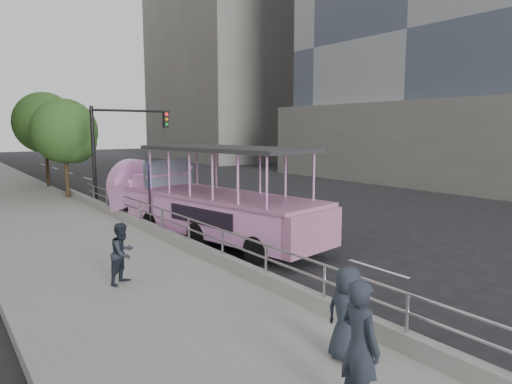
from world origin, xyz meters
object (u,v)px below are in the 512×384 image
at_px(pedestrian_near, 360,346).
at_px(parking_sign, 150,191).
at_px(duck_boat, 201,204).
at_px(street_tree_near, 67,134).
at_px(pedestrian_mid, 123,253).
at_px(traffic_signal, 117,140).
at_px(street_tree_far, 47,125).
at_px(car, 251,209).
at_px(pedestrian_far, 347,314).

bearing_deg(pedestrian_near, parking_sign, -3.36).
bearing_deg(duck_boat, street_tree_near, 99.94).
height_order(pedestrian_near, pedestrian_mid, pedestrian_near).
distance_m(pedestrian_near, traffic_signal, 19.55).
relative_size(duck_boat, street_tree_near, 1.87).
bearing_deg(street_tree_far, car, -74.60).
xyz_separation_m(pedestrian_mid, street_tree_far, (2.72, 21.64, 3.25)).
xyz_separation_m(pedestrian_near, traffic_signal, (3.33, 19.13, 2.27)).
bearing_deg(pedestrian_far, pedestrian_near, 127.16).
bearing_deg(parking_sign, street_tree_far, 90.83).
height_order(pedestrian_far, traffic_signal, traffic_signal).
bearing_deg(car, pedestrian_mid, -165.12).
relative_size(pedestrian_near, traffic_signal, 0.36).
height_order(parking_sign, street_tree_far, street_tree_far).
xyz_separation_m(car, traffic_signal, (-3.20, 7.28, 2.82)).
distance_m(duck_boat, street_tree_near, 11.86).
distance_m(parking_sign, street_tree_far, 16.47).
distance_m(duck_boat, pedestrian_mid, 6.20).
relative_size(pedestrian_near, parking_sign, 0.66).
relative_size(duck_boat, parking_sign, 3.82).
relative_size(duck_boat, pedestrian_far, 6.76).
distance_m(pedestrian_near, street_tree_far, 28.79).
bearing_deg(pedestrian_near, pedestrian_mid, 13.17).
height_order(duck_boat, pedestrian_near, duck_boat).
bearing_deg(traffic_signal, car, -66.23).
height_order(pedestrian_mid, traffic_signal, traffic_signal).
height_order(pedestrian_mid, street_tree_near, street_tree_near).
bearing_deg(traffic_signal, street_tree_far, 98.43).
height_order(car, pedestrian_near, pedestrian_near).
xyz_separation_m(duck_boat, street_tree_far, (-1.80, 17.41, 3.02)).
relative_size(pedestrian_near, pedestrian_mid, 1.21).
xyz_separation_m(car, parking_sign, (-4.36, 0.43, 1.08)).
height_order(pedestrian_near, street_tree_near, street_tree_near).
bearing_deg(car, street_tree_far, 86.30).
xyz_separation_m(duck_boat, traffic_signal, (-0.40, 7.98, 2.21)).
relative_size(duck_boat, pedestrian_near, 5.80).
distance_m(car, pedestrian_mid, 8.84).
xyz_separation_m(pedestrian_mid, traffic_signal, (4.12, 12.21, 2.44)).
relative_size(car, parking_sign, 1.41).
bearing_deg(pedestrian_mid, duck_boat, 9.25).
height_order(pedestrian_far, street_tree_near, street_tree_near).
bearing_deg(street_tree_near, pedestrian_far, -92.21).
bearing_deg(street_tree_near, pedestrian_mid, -99.16).
distance_m(pedestrian_far, parking_sign, 11.31).
relative_size(street_tree_near, street_tree_far, 0.89).
bearing_deg(duck_boat, parking_sign, 144.01).
height_order(car, parking_sign, parking_sign).
bearing_deg(pedestrian_near, car, -22.22).
height_order(traffic_signal, street_tree_near, street_tree_near).
xyz_separation_m(traffic_signal, street_tree_far, (-1.40, 9.43, 0.81)).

